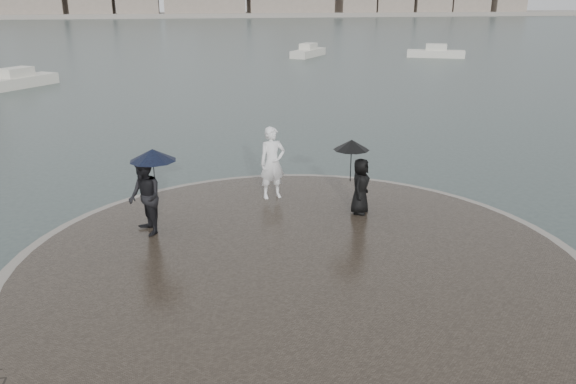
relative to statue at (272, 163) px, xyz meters
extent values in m
plane|color=#2B3835|center=(-0.08, -7.50, -1.37)|extent=(400.00, 400.00, 0.00)
cylinder|color=gray|center=(-0.08, -4.00, -1.21)|extent=(12.50, 12.50, 0.32)
cylinder|color=#2D261E|center=(-0.08, -4.00, -1.19)|extent=(11.90, 11.90, 0.36)
imported|color=white|center=(0.00, 0.00, 0.00)|extent=(0.81, 0.60, 2.01)
imported|color=black|center=(-3.35, -1.94, -0.09)|extent=(0.97, 1.08, 1.83)
cylinder|color=black|center=(-3.10, -1.84, 0.34)|extent=(0.02, 0.02, 0.90)
cone|color=black|center=(-3.10, -1.84, 0.89)|extent=(1.08, 1.08, 0.28)
imported|color=black|center=(2.03, -1.61, -0.27)|extent=(0.79, 0.86, 1.47)
cylinder|color=black|center=(1.78, -1.51, 0.29)|extent=(0.02, 0.02, 0.90)
cone|color=black|center=(1.78, -1.51, 0.81)|extent=(0.92, 0.92, 0.26)
cube|color=gray|center=(-0.08, 155.50, -0.77)|extent=(260.00, 20.00, 1.20)
cube|color=gray|center=(-0.08, 152.50, 3.13)|extent=(10.00, 10.00, 9.00)
cube|color=gray|center=(49.92, 152.50, 3.13)|extent=(10.00, 10.00, 9.00)
cube|color=gray|center=(97.92, 152.50, 3.13)|extent=(10.00, 10.00, 9.00)
cube|color=beige|center=(10.45, 41.25, -1.12)|extent=(4.50, 5.41, 0.90)
cube|color=beige|center=(10.45, 41.25, -0.52)|extent=(2.14, 2.32, 0.90)
cube|color=beige|center=(-12.84, 25.29, -1.12)|extent=(4.52, 5.40, 0.90)
cube|color=beige|center=(-12.84, 25.29, -0.52)|extent=(2.14, 2.32, 0.90)
cube|color=beige|center=(22.60, 38.10, -1.12)|extent=(5.67, 3.72, 0.90)
cube|color=beige|center=(22.60, 38.10, -0.52)|extent=(2.32, 1.92, 0.90)
camera|label=1|loc=(-2.39, -14.68, 4.35)|focal=35.00mm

